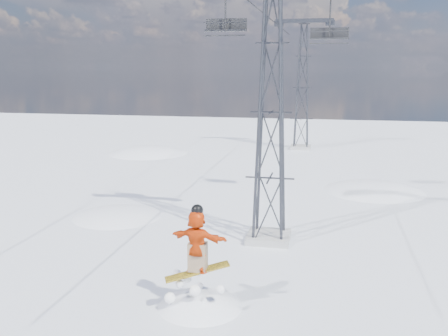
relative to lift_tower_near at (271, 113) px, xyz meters
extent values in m
plane|color=white|center=(-0.80, -8.00, -5.47)|extent=(120.00, 120.00, 0.00)
sphere|color=white|center=(5.20, 10.00, -14.97)|extent=(20.00, 20.00, 20.00)
sphere|color=white|center=(-12.80, 20.00, -15.87)|extent=(22.00, 22.00, 22.00)
cube|color=#999999|center=(0.00, 0.00, -5.32)|extent=(1.80, 1.80, 0.30)
cube|color=#999999|center=(0.00, 25.00, -5.32)|extent=(1.80, 1.80, 0.30)
cube|color=#2F3137|center=(0.00, 25.00, 5.78)|extent=(5.00, 0.35, 0.35)
cube|color=#2F3137|center=(-2.20, 25.00, 5.58)|extent=(0.80, 0.25, 0.50)
cube|color=#2F3137|center=(2.20, 25.00, 5.58)|extent=(0.80, 0.25, 0.50)
cylinder|color=black|center=(-2.20, 11.50, 5.38)|extent=(0.06, 51.00, 0.06)
cylinder|color=black|center=(2.20, 11.50, 5.38)|extent=(0.06, 51.00, 0.06)
cube|color=gold|center=(-1.39, -6.74, -4.19)|extent=(1.94, 1.13, 0.43)
imported|color=#DA3D09|center=(-1.39, -6.74, -3.22)|extent=(1.84, 0.85, 1.91)
cube|color=#80694F|center=(-1.39, -6.74, -3.73)|extent=(0.59, 0.49, 0.88)
sphere|color=black|center=(-1.39, -6.74, -2.28)|extent=(0.36, 0.36, 0.36)
cylinder|color=black|center=(-2.20, 1.48, 4.39)|extent=(0.07, 0.07, 1.99)
cube|color=black|center=(-2.20, 1.48, 3.39)|extent=(1.81, 0.41, 0.07)
cube|color=black|center=(-2.20, 1.68, 3.67)|extent=(1.81, 0.05, 0.50)
cylinder|color=black|center=(-2.20, 1.26, 3.17)|extent=(1.81, 0.05, 0.05)
cylinder|color=black|center=(-2.20, 1.21, 3.71)|extent=(1.81, 0.05, 0.05)
cylinder|color=black|center=(2.20, 6.16, 4.32)|extent=(0.08, 0.08, 2.13)
cube|color=black|center=(2.20, 6.16, 3.26)|extent=(1.93, 0.43, 0.08)
cube|color=black|center=(2.20, 6.38, 3.55)|extent=(1.93, 0.06, 0.53)
cylinder|color=black|center=(2.20, 5.92, 3.01)|extent=(1.93, 0.06, 0.06)
cylinder|color=black|center=(2.20, 5.87, 3.59)|extent=(1.93, 0.05, 0.05)
camera|label=1|loc=(2.24, -20.35, 1.84)|focal=40.00mm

